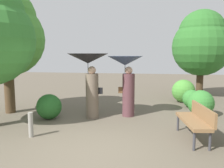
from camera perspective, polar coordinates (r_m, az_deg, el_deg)
name	(u,v)px	position (r m, az deg, el deg)	size (l,w,h in m)	color
ground_plane	(90,149)	(5.34, -5.35, -15.58)	(40.00, 40.00, 0.00)	brown
person_left	(89,70)	(7.54, -5.54, 3.32)	(1.31, 1.31, 2.09)	#6B5B4C
person_right	(126,73)	(7.74, 3.51, 2.57)	(1.16, 1.16, 2.01)	#563338
park_bench	(196,119)	(6.08, 19.79, -8.02)	(0.69, 1.55, 0.83)	#38383D
tree_near_left	(6,32)	(8.96, -24.35, 11.37)	(2.58, 2.58, 4.31)	#4C3823
tree_mid_right	(202,42)	(12.08, 20.97, 9.41)	(2.76, 2.76, 4.15)	#42301E
bush_path_left	(49,107)	(7.78, -15.07, -5.34)	(0.80, 0.80, 0.80)	#235B23
bush_path_right	(192,99)	(9.60, 18.81, -3.41)	(0.70, 0.70, 0.70)	#387F33
bush_behind_bench	(183,91)	(10.54, 16.99, -1.63)	(0.98, 0.98, 0.98)	#4C9338
bush_far_side	(201,103)	(8.43, 20.80, -4.37)	(0.87, 0.87, 0.87)	#387F33
path_marker_post	(31,125)	(6.29, -19.17, -9.36)	(0.12, 0.12, 0.63)	gray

